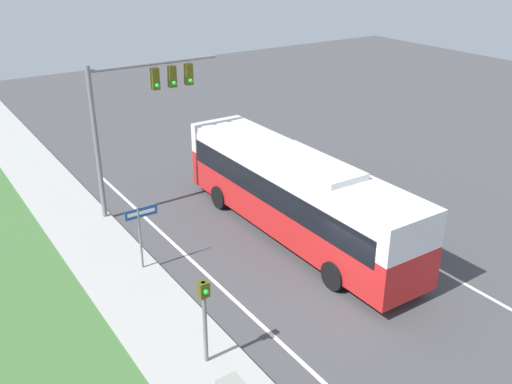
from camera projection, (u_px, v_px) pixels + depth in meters
ground_plane at (358, 296)px, 19.19m from camera, size 80.00×80.00×0.00m
sidewalk at (195, 364)px, 16.03m from camera, size 2.80×80.00×0.12m
lane_divider_near at (270, 333)px, 17.37m from camera, size 0.14×30.00×0.01m
lane_divider_far at (430, 265)px, 21.01m from camera, size 0.14×30.00×0.01m
bus at (295, 191)px, 22.31m from camera, size 2.68×12.39×3.54m
signal_gantry at (138, 103)px, 23.47m from camera, size 5.74×0.41×6.56m
pedestrian_signal at (204, 309)px, 15.37m from camera, size 0.28×0.34×2.72m
street_sign at (141, 227)px, 19.99m from camera, size 1.19×0.08×2.52m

